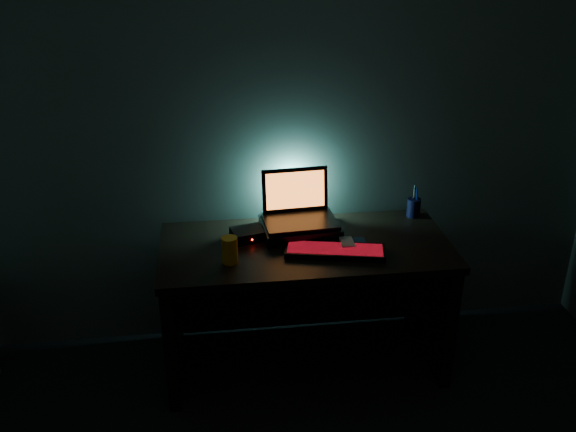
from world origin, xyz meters
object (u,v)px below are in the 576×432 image
Objects in this scene: laptop at (298,209)px; router at (248,234)px; keyboard at (335,251)px; pen_cup at (414,208)px; mouse at (347,244)px; juice_glass at (230,250)px.

router is (-0.28, -0.09, -0.09)m from laptop.
router is (-0.42, 0.22, 0.01)m from keyboard.
keyboard is 0.65m from pen_cup.
router reaches higher than mouse.
juice_glass is 0.27m from router.
laptop is at bearing 3.09° from router.
keyboard is 4.75× the size of mouse.
laptop is at bearing 127.86° from keyboard.
pen_cup reaches higher than keyboard.
laptop is at bearing 132.04° from mouse.
laptop is 0.68m from pen_cup.
mouse is 0.61m from juice_glass.
keyboard is 0.47m from router.
mouse reaches higher than keyboard.
laptop is 0.51m from juice_glass.
keyboard is 2.67× the size of router.
mouse is (0.07, 0.06, 0.01)m from keyboard.
laptop is 3.73× the size of pen_cup.
keyboard is at bearing -141.67° from mouse.
keyboard is at bearing -144.12° from pen_cup.
laptop is 2.04× the size of router.
mouse is at bearing -32.43° from router.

